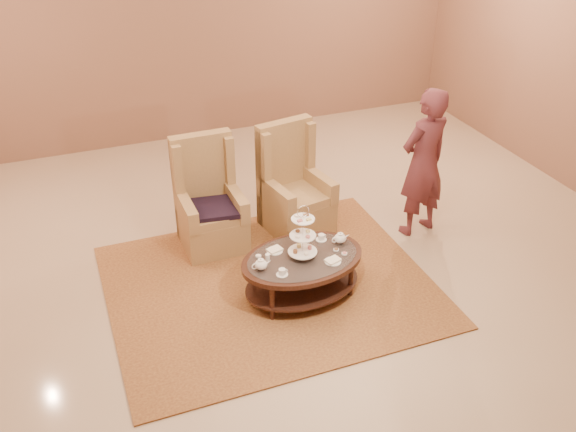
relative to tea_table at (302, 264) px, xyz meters
name	(u,v)px	position (x,y,z in m)	size (l,w,h in m)	color
ground	(291,293)	(-0.09, 0.06, -0.36)	(8.00, 8.00, 0.00)	#BDA88D
ceiling	(291,293)	(-0.09, 0.06, -0.36)	(8.00, 8.00, 0.02)	white
wall_back	(180,13)	(-0.09, 4.06, 1.39)	(8.00, 0.04, 3.50)	#8D624D
rug	(269,285)	(-0.24, 0.24, -0.35)	(3.06, 2.55, 0.02)	#A07038
tea_table	(302,264)	(0.00, 0.00, 0.00)	(1.24, 0.90, 0.99)	black
armchair_left	(210,209)	(-0.56, 1.21, 0.04)	(0.64, 0.67, 1.19)	#AA8250
armchair_right	(293,194)	(0.38, 1.20, 0.04)	(0.75, 0.77, 1.19)	#AA8250
person	(423,163)	(1.63, 0.62, 0.46)	(0.67, 0.51, 1.65)	#59262C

